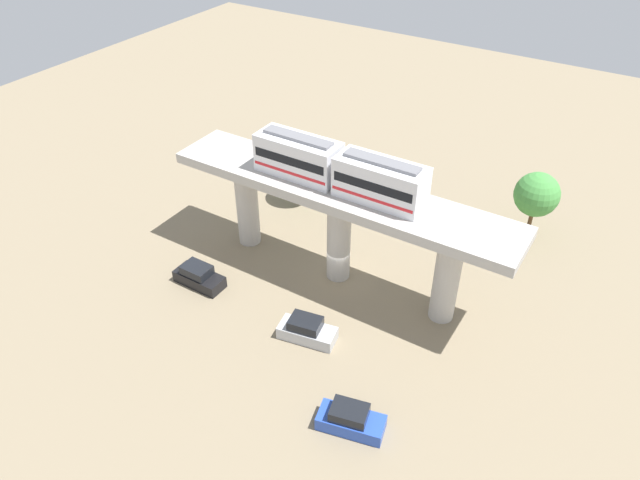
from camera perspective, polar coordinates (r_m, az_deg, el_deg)
name	(u,v)px	position (r m, az deg, el deg)	size (l,w,h in m)	color
ground_plane	(338,275)	(49.25, 1.74, -3.38)	(120.00, 120.00, 0.00)	#84755B
viaduct	(339,211)	(45.43, 1.88, 2.76)	(5.20, 28.00, 8.53)	#B7B2AA
train	(338,168)	(43.55, 1.75, 6.90)	(2.64, 13.55, 3.24)	silver
parked_car_silver	(307,330)	(43.48, -1.28, -8.68)	(2.54, 4.46, 1.76)	#B2B5BA
parked_car_black	(199,277)	(48.90, -11.58, -3.47)	(1.81, 4.20, 1.76)	black
parked_car_blue	(351,420)	(38.48, 2.96, -16.89)	(2.72, 4.50, 1.76)	#284CB7
tree_near_viaduct	(537,195)	(54.84, 20.14, 4.12)	(3.93, 3.93, 6.15)	brown
tree_mid_lot	(303,165)	(56.39, -1.61, 7.27)	(3.85, 3.85, 5.95)	brown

